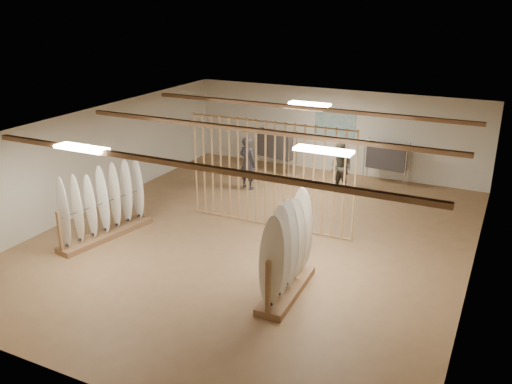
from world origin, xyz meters
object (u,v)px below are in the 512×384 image
at_px(shopper_b, 341,165).
at_px(clothing_rack_a, 275,145).
at_px(shopper_a, 248,159).
at_px(clothing_rack_b, 387,156).
at_px(rack_right, 287,263).
at_px(rack_left, 104,214).

bearing_deg(shopper_b, clothing_rack_a, -175.91).
height_order(shopper_a, shopper_b, shopper_a).
bearing_deg(shopper_a, clothing_rack_b, -133.61).
bearing_deg(clothing_rack_a, shopper_a, -80.37).
relative_size(rack_right, clothing_rack_b, 1.50).
bearing_deg(clothing_rack_a, rack_right, -49.76).
height_order(clothing_rack_b, shopper_a, shopper_a).
bearing_deg(clothing_rack_b, clothing_rack_a, -167.97).
bearing_deg(rack_left, clothing_rack_a, 86.02).
distance_m(rack_left, clothing_rack_a, 6.76).
height_order(clothing_rack_a, clothing_rack_b, clothing_rack_a).
bearing_deg(rack_right, clothing_rack_b, 85.93).
relative_size(clothing_rack_b, shopper_b, 0.82).
distance_m(shopper_a, shopper_b, 2.85).
bearing_deg(shopper_a, rack_right, 139.44).
height_order(rack_left, clothing_rack_a, rack_left).
xyz_separation_m(clothing_rack_b, shopper_b, (-1.06, -1.29, -0.06)).
xyz_separation_m(rack_right, clothing_rack_a, (-3.42, 7.06, 0.32)).
bearing_deg(shopper_a, shopper_b, -145.03).
relative_size(clothing_rack_a, clothing_rack_b, 1.08).
relative_size(clothing_rack_a, shopper_b, 0.89).
distance_m(rack_right, shopper_b, 6.32).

